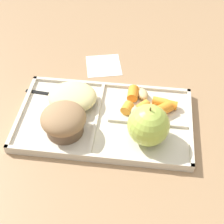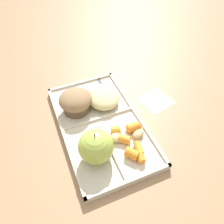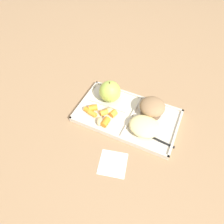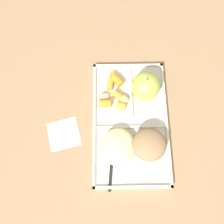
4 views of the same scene
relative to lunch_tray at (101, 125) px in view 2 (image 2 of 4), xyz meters
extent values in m
plane|color=#997551|center=(0.00, 0.00, -0.01)|extent=(6.00, 6.00, 0.00)
cube|color=beige|center=(0.00, 0.00, 0.00)|extent=(0.40, 0.23, 0.01)
cube|color=beige|center=(0.00, -0.11, 0.01)|extent=(0.40, 0.01, 0.01)
cube|color=beige|center=(0.00, 0.11, 0.01)|extent=(0.40, 0.01, 0.01)
cube|color=beige|center=(-0.19, 0.00, 0.01)|extent=(0.01, 0.23, 0.01)
cube|color=beige|center=(0.20, 0.00, 0.01)|extent=(0.01, 0.23, 0.01)
cube|color=beige|center=(0.02, 0.00, 0.01)|extent=(0.01, 0.21, 0.01)
cube|color=beige|center=(-0.10, 0.01, 0.01)|extent=(0.18, 0.01, 0.01)
sphere|color=#A8C14C|center=(-0.10, 0.05, 0.05)|extent=(0.09, 0.09, 0.09)
cylinder|color=#4C381E|center=(-0.10, 0.05, 0.10)|extent=(0.00, 0.00, 0.01)
cylinder|color=brown|center=(0.08, 0.05, 0.02)|extent=(0.08, 0.08, 0.03)
ellipsoid|color=#93704C|center=(0.08, 0.05, 0.05)|extent=(0.10, 0.10, 0.05)
cylinder|color=orange|center=(-0.06, -0.08, 0.02)|extent=(0.03, 0.04, 0.03)
cylinder|color=orange|center=(-0.13, -0.03, 0.02)|extent=(0.04, 0.04, 0.03)
cylinder|color=orange|center=(-0.12, -0.06, 0.02)|extent=(0.04, 0.02, 0.02)
cylinder|color=orange|center=(-0.15, -0.05, 0.02)|extent=(0.03, 0.02, 0.02)
cylinder|color=orange|center=(-0.05, -0.03, 0.02)|extent=(0.03, 0.03, 0.02)
cylinder|color=orange|center=(-0.08, -0.04, 0.02)|extent=(0.04, 0.04, 0.02)
ellipsoid|color=tan|center=(-0.08, -0.08, 0.02)|extent=(0.04, 0.04, 0.02)
ellipsoid|color=tan|center=(-0.07, -0.02, 0.02)|extent=(0.04, 0.04, 0.02)
ellipsoid|color=beige|center=(0.08, -0.04, 0.03)|extent=(0.12, 0.10, 0.04)
sphere|color=brown|center=(0.08, -0.04, 0.03)|extent=(0.04, 0.04, 0.04)
sphere|color=#755B4C|center=(0.09, -0.03, 0.02)|extent=(0.03, 0.03, 0.03)
cube|color=black|center=(0.16, -0.06, 0.01)|extent=(0.09, 0.02, 0.00)
cube|color=black|center=(0.10, -0.06, 0.01)|extent=(0.03, 0.03, 0.00)
cylinder|color=black|center=(0.07, -0.05, 0.01)|extent=(0.02, 0.01, 0.00)
cylinder|color=black|center=(0.07, -0.05, 0.01)|extent=(0.02, 0.01, 0.00)
cylinder|color=black|center=(0.07, -0.06, 0.01)|extent=(0.02, 0.01, 0.00)
cube|color=white|center=(0.03, -0.21, -0.01)|extent=(0.11, 0.11, 0.00)
camera|label=1|loc=(-0.08, 0.51, 0.57)|focal=53.21mm
camera|label=2|loc=(-0.39, 0.13, 0.51)|focal=35.51mm
camera|label=3|loc=(0.15, -0.47, 0.63)|focal=31.98mm
camera|label=4|loc=(0.27, -0.06, 0.83)|focal=44.90mm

